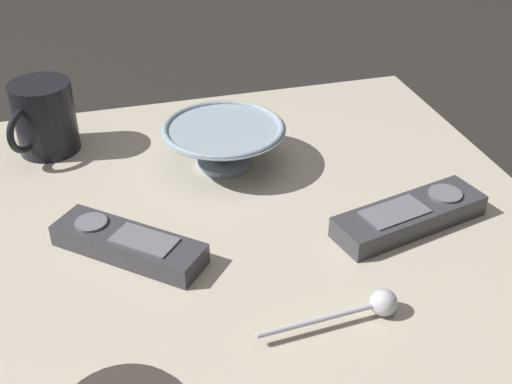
{
  "coord_description": "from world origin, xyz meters",
  "views": [
    {
      "loc": [
        0.59,
        -0.17,
        0.48
      ],
      "look_at": [
        -0.02,
        -0.0,
        0.06
      ],
      "focal_mm": 45.92,
      "sensor_mm": 36.0,
      "label": 1
    }
  ],
  "objects_px": {
    "cereal_bowl": "(224,143)",
    "tv_remote_far": "(128,244)",
    "coffee_mug": "(44,118)",
    "teaspoon": "(371,306)",
    "tv_remote_near": "(410,216)"
  },
  "relations": [
    {
      "from": "teaspoon",
      "to": "cereal_bowl",
      "type": "bearing_deg",
      "value": -167.51
    },
    {
      "from": "cereal_bowl",
      "to": "tv_remote_far",
      "type": "distance_m",
      "value": 0.21
    },
    {
      "from": "coffee_mug",
      "to": "tv_remote_far",
      "type": "distance_m",
      "value": 0.27
    },
    {
      "from": "cereal_bowl",
      "to": "tv_remote_near",
      "type": "relative_size",
      "value": 0.84
    },
    {
      "from": "coffee_mug",
      "to": "tv_remote_far",
      "type": "relative_size",
      "value": 0.64
    },
    {
      "from": "cereal_bowl",
      "to": "coffee_mug",
      "type": "distance_m",
      "value": 0.24
    },
    {
      "from": "cereal_bowl",
      "to": "teaspoon",
      "type": "bearing_deg",
      "value": 12.49
    },
    {
      "from": "tv_remote_near",
      "to": "tv_remote_far",
      "type": "relative_size",
      "value": 1.19
    },
    {
      "from": "cereal_bowl",
      "to": "tv_remote_near",
      "type": "xyz_separation_m",
      "value": [
        0.18,
        0.17,
        -0.02
      ]
    },
    {
      "from": "cereal_bowl",
      "to": "coffee_mug",
      "type": "bearing_deg",
      "value": -115.17
    },
    {
      "from": "coffee_mug",
      "to": "tv_remote_near",
      "type": "bearing_deg",
      "value": 53.48
    },
    {
      "from": "cereal_bowl",
      "to": "tv_remote_far",
      "type": "xyz_separation_m",
      "value": [
        0.15,
        -0.14,
        -0.02
      ]
    },
    {
      "from": "coffee_mug",
      "to": "teaspoon",
      "type": "distance_m",
      "value": 0.5
    },
    {
      "from": "tv_remote_near",
      "to": "cereal_bowl",
      "type": "bearing_deg",
      "value": -137.38
    },
    {
      "from": "tv_remote_far",
      "to": "teaspoon",
      "type": "bearing_deg",
      "value": 53.12
    }
  ]
}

